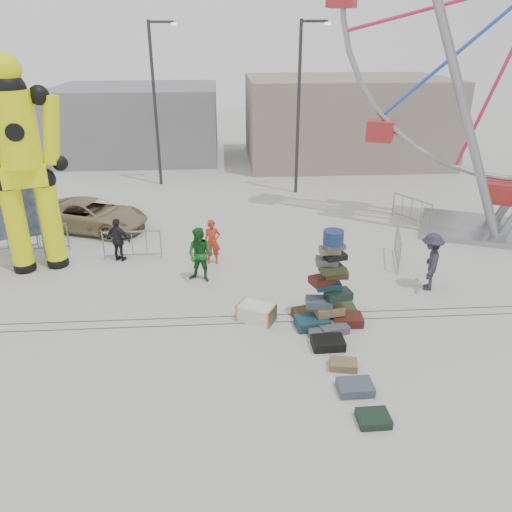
{
  "coord_description": "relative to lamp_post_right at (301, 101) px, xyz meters",
  "views": [
    {
      "loc": [
        -0.69,
        -11.33,
        7.41
      ],
      "look_at": [
        0.24,
        2.28,
        1.3
      ],
      "focal_mm": 35.0,
      "sensor_mm": 36.0,
      "label": 1
    }
  ],
  "objects": [
    {
      "name": "barricade_wheel_front",
      "position": [
        2.26,
        -8.66,
        -3.93
      ],
      "size": [
        0.62,
        1.96,
        1.1
      ],
      "primitive_type": null,
      "rotation": [
        0.0,
        0.0,
        1.3
      ],
      "color": "gray",
      "rests_on": "ground"
    },
    {
      "name": "barricade_wheel_back",
      "position": [
        4.17,
        -4.75,
        -3.93
      ],
      "size": [
        1.08,
        1.79,
        1.1
      ],
      "primitive_type": null,
      "rotation": [
        0.0,
        0.0,
        -1.05
      ],
      "color": "gray",
      "rests_on": "ground"
    },
    {
      "name": "crash_test_dummy",
      "position": [
        -10.08,
        -8.33,
        -0.71
      ],
      "size": [
        2.84,
        1.32,
        7.16
      ],
      "rotation": [
        0.0,
        0.0,
        0.31
      ],
      "color": "black",
      "rests_on": "ground"
    },
    {
      "name": "pedestrian_black",
      "position": [
        -7.5,
        -7.87,
        -3.7
      ],
      "size": [
        1.0,
        0.69,
        1.57
      ],
      "primitive_type": "imported",
      "rotation": [
        0.0,
        0.0,
        2.77
      ],
      "color": "black",
      "rests_on": "ground"
    },
    {
      "name": "row_case_3",
      "position": [
        -1.0,
        -14.59,
        -4.39
      ],
      "size": [
        0.73,
        0.56,
        0.19
      ],
      "primitive_type": "cube",
      "rotation": [
        0.0,
        0.0,
        -0.18
      ],
      "color": "olive",
      "rests_on": "ground"
    },
    {
      "name": "row_case_0",
      "position": [
        -1.43,
        -12.2,
        -4.37
      ],
      "size": [
        0.83,
        0.56,
        0.21
      ],
      "primitive_type": "cube",
      "rotation": [
        0.0,
        0.0,
        -0.05
      ],
      "color": "#2F371B",
      "rests_on": "ground"
    },
    {
      "name": "suitcase_tower",
      "position": [
        -0.97,
        -12.45,
        -3.71
      ],
      "size": [
        1.94,
        1.71,
        2.75
      ],
      "rotation": [
        0.0,
        0.0,
        0.1
      ],
      "color": "#173A45",
      "rests_on": "ground"
    },
    {
      "name": "barricade_dummy_a",
      "position": [
        -11.72,
        -6.88,
        -3.93
      ],
      "size": [
        1.93,
        0.73,
        1.1
      ],
      "primitive_type": null,
      "rotation": [
        0.0,
        0.0,
        0.32
      ],
      "color": "gray",
      "rests_on": "ground"
    },
    {
      "name": "row_case_4",
      "position": [
        -0.93,
        -15.46,
        -4.37
      ],
      "size": [
        0.8,
        0.59,
        0.22
      ],
      "primitive_type": "cube",
      "rotation": [
        0.0,
        0.0,
        0.02
      ],
      "color": "#404F5C",
      "rests_on": "ground"
    },
    {
      "name": "row_case_1",
      "position": [
        -1.26,
        -13.05,
        -4.39
      ],
      "size": [
        0.71,
        0.54,
        0.18
      ],
      "primitive_type": "cube",
      "rotation": [
        0.0,
        0.0,
        0.02
      ],
      "color": "#515257",
      "rests_on": "ground"
    },
    {
      "name": "pedestrian_green",
      "position": [
        -4.57,
        -9.65,
        -3.57
      ],
      "size": [
        1.07,
        0.96,
        1.82
      ],
      "primitive_type": "imported",
      "rotation": [
        0.0,
        0.0,
        -0.37
      ],
      "color": "#165920",
      "rests_on": "ground"
    },
    {
      "name": "pedestrian_red",
      "position": [
        -4.21,
        -8.3,
        -3.68
      ],
      "size": [
        0.58,
        0.39,
        1.6
      ],
      "primitive_type": "imported",
      "rotation": [
        0.0,
        0.0,
        0.01
      ],
      "color": "#B9311A",
      "rests_on": "ground"
    },
    {
      "name": "row_case_5",
      "position": [
        -0.8,
        -16.45,
        -4.39
      ],
      "size": [
        0.68,
        0.56,
        0.19
      ],
      "primitive_type": "cube",
      "rotation": [
        0.0,
        0.0,
        0.02
      ],
      "color": "black",
      "rests_on": "ground"
    },
    {
      "name": "building_right",
      "position": [
        3.91,
        7.0,
        -1.98
      ],
      "size": [
        12.0,
        8.0,
        5.0
      ],
      "primitive_type": "cube",
      "color": "gray",
      "rests_on": "ground"
    },
    {
      "name": "track_line_far",
      "position": [
        -3.09,
        -12.0,
        -4.48
      ],
      "size": [
        40.0,
        0.04,
        0.01
      ],
      "primitive_type": "cube",
      "color": "#47443F",
      "rests_on": "ground"
    },
    {
      "name": "parked_suv",
      "position": [
        -9.17,
        -4.71,
        -3.85
      ],
      "size": [
        5.01,
        3.51,
        1.27
      ],
      "primitive_type": "imported",
      "rotation": [
        0.0,
        0.0,
        1.23
      ],
      "color": "#8D7B5A",
      "rests_on": "ground"
    },
    {
      "name": "lamp_post_right",
      "position": [
        0.0,
        0.0,
        0.0
      ],
      "size": [
        1.41,
        0.25,
        8.0
      ],
      "color": "#2D2D30",
      "rests_on": "ground"
    },
    {
      "name": "barricade_dummy_b",
      "position": [
        -10.54,
        -6.95,
        -3.93
      ],
      "size": [
        2.0,
        0.33,
        1.1
      ],
      "primitive_type": null,
      "rotation": [
        0.0,
        0.0,
        0.11
      ],
      "color": "gray",
      "rests_on": "ground"
    },
    {
      "name": "pedestrian_grey",
      "position": [
        2.58,
        -10.7,
        -3.55
      ],
      "size": [
        1.09,
        1.37,
        1.86
      ],
      "primitive_type": "imported",
      "rotation": [
        0.0,
        0.0,
        -1.95
      ],
      "color": "#252632",
      "rests_on": "ground"
    },
    {
      "name": "steamer_trunk",
      "position": [
        -2.95,
        -12.25,
        -4.25
      ],
      "size": [
        1.17,
        1.0,
        0.47
      ],
      "primitive_type": "cube",
      "rotation": [
        0.0,
        0.0,
        -0.5
      ],
      "color": "silver",
      "rests_on": "ground"
    },
    {
      "name": "lamp_post_left",
      "position": [
        -7.0,
        2.0,
        0.0
      ],
      "size": [
        1.41,
        0.25,
        8.0
      ],
      "color": "#2D2D30",
      "rests_on": "ground"
    },
    {
      "name": "track_line_near",
      "position": [
        -3.09,
        -12.4,
        -4.48
      ],
      "size": [
        40.0,
        0.04,
        0.01
      ],
      "primitive_type": "cube",
      "color": "#47443F",
      "rests_on": "ground"
    },
    {
      "name": "building_left",
      "position": [
        -9.09,
        9.0,
        -2.28
      ],
      "size": [
        10.0,
        8.0,
        4.4
      ],
      "primitive_type": "cube",
      "color": "gray",
      "rests_on": "ground"
    },
    {
      "name": "row_case_2",
      "position": [
        -1.2,
        -13.69,
        -4.36
      ],
      "size": [
        0.84,
        0.61,
        0.25
      ],
      "primitive_type": "cube",
      "rotation": [
        0.0,
        0.0,
        0.02
      ],
      "color": "black",
      "rests_on": "ground"
    },
    {
      "name": "barricade_dummy_c",
      "position": [
        -7.05,
        -7.79,
        -3.93
      ],
      "size": [
        2.0,
        0.13,
        1.1
      ],
      "primitive_type": null,
      "rotation": [
        0.0,
        0.0,
        0.02
      ],
      "color": "gray",
      "rests_on": "ground"
    },
    {
      "name": "ground",
      "position": [
        -3.09,
        -13.0,
        -4.48
      ],
      "size": [
        90.0,
        90.0,
        0.0
      ],
      "primitive_type": "plane",
      "color": "#9E9E99",
      "rests_on": "ground"
    }
  ]
}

